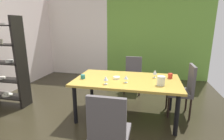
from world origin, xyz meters
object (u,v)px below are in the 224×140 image
chair_head_far (133,72)px  chair_right_far (184,88)px  wine_glass_east (126,77)px  display_shelf (3,63)px  wine_glass_center (155,72)px  cup_near_shelf (83,77)px  pitcher_rear (161,81)px  wine_glass_corner (106,79)px  cup_left (170,76)px  dining_table (127,83)px  serving_bowl_front (117,78)px  chair_head_near (109,130)px

chair_head_far → chair_right_far: chair_right_far is taller
wine_glass_east → display_shelf: bearing=176.4°
wine_glass_center → cup_near_shelf: 1.34m
wine_glass_center → pitcher_rear: size_ratio=1.01×
cup_near_shelf → wine_glass_corner: bearing=-23.2°
display_shelf → wine_glass_corner: (2.30, -0.31, -0.10)m
cup_near_shelf → cup_left: cup_left is taller
chair_head_far → chair_right_far: 1.49m
wine_glass_corner → pitcher_rear: bearing=9.0°
chair_head_far → dining_table: bearing=90.8°
serving_bowl_front → pitcher_rear: size_ratio=0.82×
dining_table → cup_near_shelf: (-0.79, -0.15, 0.11)m
display_shelf → cup_near_shelf: 1.82m
display_shelf → wine_glass_center: (3.10, 0.24, -0.09)m
chair_head_far → wine_glass_center: 1.29m
wine_glass_corner → wine_glass_center: wine_glass_center is taller
wine_glass_east → cup_near_shelf: bearing=175.5°
wine_glass_east → pitcher_rear: 0.57m
wine_glass_corner → wine_glass_center: size_ratio=0.88×
chair_head_far → wine_glass_center: bearing=114.3°
dining_table → chair_head_far: size_ratio=2.08×
display_shelf → serving_bowl_front: 2.42m
wine_glass_center → cup_left: bearing=3.9°
chair_head_near → wine_glass_corner: 1.07m
chair_head_far → chair_right_far: bearing=135.7°
chair_right_far → chair_head_near: (-1.06, -1.64, 0.00)m
chair_right_far → wine_glass_corner: chair_right_far is taller
chair_head_far → chair_right_far: (1.06, -1.04, 0.03)m
wine_glass_corner → serving_bowl_front: bearing=69.7°
wine_glass_corner → wine_glass_center: 0.97m
chair_head_far → cup_left: chair_head_far is taller
serving_bowl_front → cup_near_shelf: bearing=-169.5°
serving_bowl_front → pitcher_rear: (0.77, -0.18, 0.06)m
chair_right_far → wine_glass_east: chair_right_far is taller
wine_glass_corner → pitcher_rear: 0.90m
wine_glass_corner → serving_bowl_front: wine_glass_corner is taller
dining_table → pitcher_rear: pitcher_rear is taller
dining_table → pitcher_rear: (0.59, -0.21, 0.15)m
chair_head_near → wine_glass_center: 1.65m
dining_table → cup_left: size_ratio=19.65×
dining_table → chair_right_far: size_ratio=1.90×
wine_glass_center → wine_glass_east: bearing=-139.7°
wine_glass_east → serving_bowl_front: 0.27m
serving_bowl_front → wine_glass_corner: bearing=-110.3°
chair_right_far → serving_bowl_front: bearing=105.0°
wine_glass_center → cup_near_shelf: (-1.29, -0.35, -0.07)m
wine_glass_east → cup_near_shelf: 0.81m
chair_head_near → chair_head_far: bearing=90.0°
chair_head_far → pitcher_rear: size_ratio=5.88×
dining_table → serving_bowl_front: 0.21m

